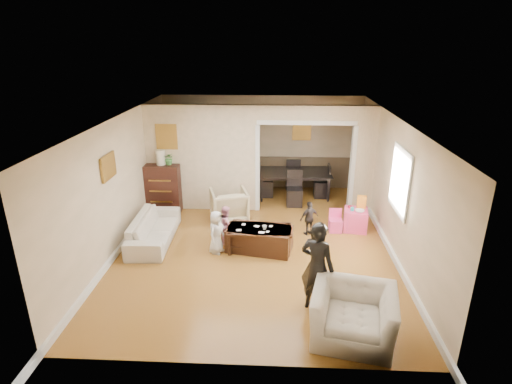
# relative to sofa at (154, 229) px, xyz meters

# --- Properties ---
(floor) EXTENTS (7.00, 7.00, 0.00)m
(floor) POSITION_rel_sofa_xyz_m (2.14, 0.06, -0.28)
(floor) COLOR #AB712C
(floor) RESTS_ON ground
(partition_left) EXTENTS (2.75, 0.18, 2.60)m
(partition_left) POSITION_rel_sofa_xyz_m (0.76, 1.86, 1.02)
(partition_left) COLOR beige
(partition_left) RESTS_ON ground
(partition_right) EXTENTS (0.55, 0.18, 2.60)m
(partition_right) POSITION_rel_sofa_xyz_m (4.61, 1.86, 1.02)
(partition_right) COLOR beige
(partition_right) RESTS_ON ground
(partition_header) EXTENTS (2.22, 0.18, 0.35)m
(partition_header) POSITION_rel_sofa_xyz_m (3.24, 1.86, 2.14)
(partition_header) COLOR beige
(partition_header) RESTS_ON partition_right
(window_pane) EXTENTS (0.03, 0.95, 1.10)m
(window_pane) POSITION_rel_sofa_xyz_m (4.87, -0.34, 1.27)
(window_pane) COLOR white
(window_pane) RESTS_ON ground
(framed_art_partition) EXTENTS (0.45, 0.03, 0.55)m
(framed_art_partition) POSITION_rel_sofa_xyz_m (-0.06, 1.76, 1.57)
(framed_art_partition) COLOR brown
(framed_art_partition) RESTS_ON partition_left
(framed_art_sofa_wall) EXTENTS (0.03, 0.55, 0.40)m
(framed_art_sofa_wall) POSITION_rel_sofa_xyz_m (-0.57, -0.54, 1.52)
(framed_art_sofa_wall) COLOR brown
(framed_art_alcove) EXTENTS (0.45, 0.03, 0.55)m
(framed_art_alcove) POSITION_rel_sofa_xyz_m (3.24, 3.50, 1.42)
(framed_art_alcove) COLOR brown
(sofa) EXTENTS (0.81, 1.95, 0.56)m
(sofa) POSITION_rel_sofa_xyz_m (0.00, 0.00, 0.00)
(sofa) COLOR beige
(sofa) RESTS_ON ground
(armchair_back) EXTENTS (1.01, 1.03, 0.76)m
(armchair_back) POSITION_rel_sofa_xyz_m (1.46, 1.14, 0.10)
(armchair_back) COLOR tan
(armchair_back) RESTS_ON ground
(armchair_front) EXTENTS (1.33, 1.22, 0.75)m
(armchair_front) POSITION_rel_sofa_xyz_m (3.66, -2.81, 0.09)
(armchair_front) COLOR beige
(armchair_front) RESTS_ON ground
(dresser) EXTENTS (0.86, 0.49, 1.19)m
(dresser) POSITION_rel_sofa_xyz_m (-0.22, 1.67, 0.31)
(dresser) COLOR black
(dresser) RESTS_ON ground
(table_lamp) EXTENTS (0.22, 0.22, 0.36)m
(table_lamp) POSITION_rel_sofa_xyz_m (-0.22, 1.67, 1.09)
(table_lamp) COLOR beige
(table_lamp) RESTS_ON dresser
(potted_plant) EXTENTS (0.27, 0.24, 0.30)m
(potted_plant) POSITION_rel_sofa_xyz_m (-0.02, 1.67, 1.06)
(potted_plant) COLOR #3B7534
(potted_plant) RESTS_ON dresser
(coffee_table) EXTENTS (1.38, 0.88, 0.48)m
(coffee_table) POSITION_rel_sofa_xyz_m (2.23, -0.27, -0.04)
(coffee_table) COLOR #321C10
(coffee_table) RESTS_ON ground
(coffee_cup) EXTENTS (0.11, 0.11, 0.08)m
(coffee_cup) POSITION_rel_sofa_xyz_m (2.33, -0.32, 0.24)
(coffee_cup) COLOR beige
(coffee_cup) RESTS_ON coffee_table
(play_table) EXTENTS (0.57, 0.57, 0.48)m
(play_table) POSITION_rel_sofa_xyz_m (4.33, 0.76, -0.04)
(play_table) COLOR #FF4384
(play_table) RESTS_ON ground
(cereal_box) EXTENTS (0.21, 0.10, 0.30)m
(cereal_box) POSITION_rel_sofa_xyz_m (4.45, 0.86, 0.35)
(cereal_box) COLOR yellow
(cereal_box) RESTS_ON play_table
(cyan_cup) EXTENTS (0.08, 0.08, 0.08)m
(cyan_cup) POSITION_rel_sofa_xyz_m (4.23, 0.71, 0.24)
(cyan_cup) COLOR #28C9C5
(cyan_cup) RESTS_ON play_table
(toy_block) EXTENTS (0.09, 0.07, 0.05)m
(toy_block) POSITION_rel_sofa_xyz_m (4.21, 0.88, 0.23)
(toy_block) COLOR red
(toy_block) RESTS_ON play_table
(play_bowl) EXTENTS (0.23, 0.23, 0.05)m
(play_bowl) POSITION_rel_sofa_xyz_m (4.38, 0.64, 0.23)
(play_bowl) COLOR silver
(play_bowl) RESTS_ON play_table
(dining_table) EXTENTS (1.99, 1.18, 0.68)m
(dining_table) POSITION_rel_sofa_xyz_m (3.03, 2.79, 0.06)
(dining_table) COLOR black
(dining_table) RESTS_ON ground
(adult_person) EXTENTS (0.66, 0.60, 1.51)m
(adult_person) POSITION_rel_sofa_xyz_m (3.19, -2.18, 0.47)
(adult_person) COLOR black
(adult_person) RESTS_ON ground
(child_kneel_a) EXTENTS (0.42, 0.51, 0.89)m
(child_kneel_a) POSITION_rel_sofa_xyz_m (1.38, -0.42, 0.16)
(child_kneel_a) COLOR silver
(child_kneel_a) RESTS_ON ground
(child_kneel_b) EXTENTS (0.36, 0.44, 0.81)m
(child_kneel_b) POSITION_rel_sofa_xyz_m (1.53, 0.03, 0.12)
(child_kneel_b) COLOR pink
(child_kneel_b) RESTS_ON ground
(child_toddler) EXTENTS (0.49, 0.38, 0.77)m
(child_toddler) POSITION_rel_sofa_xyz_m (3.28, 0.48, 0.10)
(child_toddler) COLOR black
(child_toddler) RESTS_ON ground
(craft_papers) EXTENTS (0.72, 0.46, 0.00)m
(craft_papers) POSITION_rel_sofa_xyz_m (2.15, -0.30, 0.20)
(craft_papers) COLOR white
(craft_papers) RESTS_ON coffee_table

